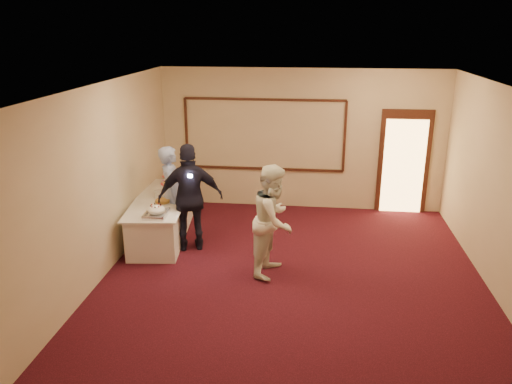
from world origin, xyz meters
TOP-DOWN VIEW (x-y plane):
  - floor at (0.00, 0.00)m, footprint 7.00×7.00m
  - room_walls at (0.00, 0.00)m, footprint 6.04×7.04m
  - wall_molding at (-0.80, 3.47)m, footprint 3.45×0.04m
  - doorway at (2.15, 3.45)m, footprint 1.05×0.07m
  - buffet_table at (-2.53, 1.52)m, footprint 1.20×2.53m
  - pavlova_tray at (-2.33, 0.63)m, footprint 0.38×0.53m
  - cupcake_stand at (-2.64, 2.39)m, footprint 0.30×0.30m
  - plate_stack_a at (-2.57, 1.54)m, footprint 0.17×0.17m
  - plate_stack_b at (-2.45, 1.84)m, footprint 0.20×0.20m
  - tart at (-2.42, 1.27)m, footprint 0.31×0.31m
  - man at (-2.30, 1.47)m, footprint 0.55×0.72m
  - woman at (-0.33, 0.34)m, footprint 0.88×1.02m
  - guest at (-1.84, 1.07)m, footprint 1.21×0.76m
  - camera_flash at (-1.78, 0.85)m, footprint 0.08×0.06m

SIDE VIEW (x-z plane):
  - floor at x=0.00m, z-range 0.00..0.00m
  - buffet_table at x=-2.53m, z-range 0.00..0.77m
  - tart at x=-2.42m, z-range 0.77..0.83m
  - plate_stack_a at x=-2.57m, z-range 0.77..0.91m
  - pavlova_tray at x=-2.33m, z-range 0.76..0.95m
  - plate_stack_b at x=-2.45m, z-range 0.77..0.94m
  - man at x=-2.30m, z-range 0.00..1.77m
  - woman at x=-0.33m, z-range 0.00..1.80m
  - cupcake_stand at x=-2.64m, z-range 0.71..1.15m
  - guest at x=-1.84m, z-range 0.00..1.92m
  - doorway at x=2.15m, z-range -0.02..2.18m
  - camera_flash at x=-1.78m, z-range 1.40..1.45m
  - wall_molding at x=-0.80m, z-range 0.83..2.38m
  - room_walls at x=0.00m, z-range 0.52..3.54m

